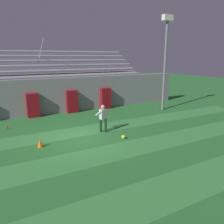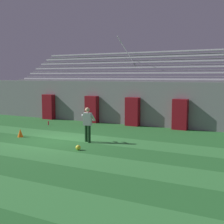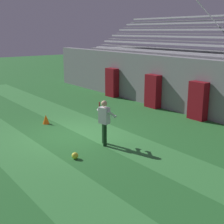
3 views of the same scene
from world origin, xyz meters
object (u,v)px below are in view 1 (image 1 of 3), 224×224
(soccer_ball, at_px, (123,137))
(floodlight_pole, at_px, (166,51))
(padding_pillar_gate_left, at_px, (33,105))
(water_bottle, at_px, (7,127))
(padding_pillar_gate_right, at_px, (72,102))
(padding_pillar_far_right, at_px, (106,98))
(goalkeeper, at_px, (103,117))
(traffic_cone, at_px, (40,143))

(soccer_ball, bearing_deg, floodlight_pole, 33.73)
(padding_pillar_gate_left, distance_m, water_bottle, 3.04)
(padding_pillar_gate_right, relative_size, padding_pillar_far_right, 1.00)
(padding_pillar_gate_right, distance_m, water_bottle, 5.49)
(padding_pillar_gate_left, xyz_separation_m, soccer_ball, (3.63, -7.07, -0.79))
(padding_pillar_gate_left, xyz_separation_m, water_bottle, (-1.95, -2.20, -0.78))
(padding_pillar_gate_left, distance_m, goalkeeper, 6.33)
(padding_pillar_gate_right, distance_m, goalkeeper, 5.50)
(padding_pillar_gate_right, relative_size, water_bottle, 7.51)
(padding_pillar_gate_right, bearing_deg, soccer_ball, -85.04)
(padding_pillar_gate_left, height_order, goalkeeper, padding_pillar_gate_left)
(traffic_cone, bearing_deg, padding_pillar_gate_left, 83.90)
(padding_pillar_far_right, bearing_deg, floodlight_pole, -32.97)
(padding_pillar_gate_right, distance_m, padding_pillar_far_right, 3.06)
(padding_pillar_gate_left, bearing_deg, floodlight_pole, -14.71)
(soccer_ball, bearing_deg, padding_pillar_far_right, 70.93)
(padding_pillar_far_right, bearing_deg, padding_pillar_gate_right, 180.00)
(padding_pillar_gate_right, height_order, soccer_ball, padding_pillar_gate_right)
(goalkeeper, distance_m, traffic_cone, 3.89)
(padding_pillar_gate_left, distance_m, padding_pillar_far_right, 6.07)
(floodlight_pole, xyz_separation_m, soccer_ball, (-6.57, -4.39, -4.74))
(water_bottle, bearing_deg, padding_pillar_gate_left, 48.48)
(padding_pillar_gate_left, bearing_deg, padding_pillar_far_right, 0.00)
(goalkeeper, bearing_deg, padding_pillar_gate_left, 119.65)
(padding_pillar_far_right, bearing_deg, soccer_ball, -109.07)
(padding_pillar_far_right, distance_m, water_bottle, 8.36)
(water_bottle, bearing_deg, floodlight_pole, -2.25)
(padding_pillar_gate_right, xyz_separation_m, traffic_cone, (-3.66, -6.06, -0.69))
(padding_pillar_far_right, relative_size, goalkeeper, 1.08)
(padding_pillar_gate_left, distance_m, floodlight_pole, 11.26)
(padding_pillar_gate_left, bearing_deg, traffic_cone, -96.10)
(padding_pillar_gate_left, relative_size, padding_pillar_far_right, 1.00)
(goalkeeper, bearing_deg, water_bottle, 147.01)
(padding_pillar_gate_left, relative_size, traffic_cone, 4.29)
(padding_pillar_far_right, relative_size, water_bottle, 7.51)
(padding_pillar_gate_left, xyz_separation_m, padding_pillar_gate_right, (3.02, 0.00, 0.00))
(goalkeeper, bearing_deg, soccer_ball, -72.33)
(padding_pillar_far_right, xyz_separation_m, traffic_cone, (-6.72, -6.06, -0.69))
(traffic_cone, height_order, water_bottle, traffic_cone)
(goalkeeper, distance_m, soccer_ball, 1.85)
(goalkeeper, height_order, traffic_cone, goalkeeper)
(padding_pillar_gate_right, bearing_deg, padding_pillar_gate_left, 180.00)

